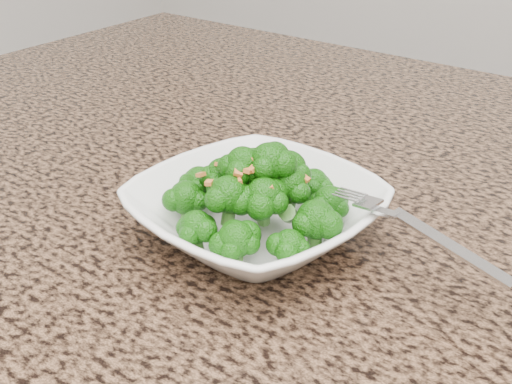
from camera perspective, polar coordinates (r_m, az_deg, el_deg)
The scene contains 5 objects.
granite_counter at distance 0.67m, azimuth 12.01°, elevation -3.09°, with size 1.64×1.04×0.03m, color brown.
bowl at distance 0.60m, azimuth 0.00°, elevation -1.93°, with size 0.22×0.22×0.05m, color white.
broccoli_pile at distance 0.57m, azimuth 0.00°, elevation 3.13°, with size 0.19×0.19×0.06m, color #175F0A, non-canonical shape.
garlic_topping at distance 0.56m, azimuth 0.00°, elevation 6.34°, with size 0.12×0.12×0.01m, color orange, non-canonical shape.
fork at distance 0.55m, azimuth 11.79°, elevation -1.92°, with size 0.18×0.03×0.01m, color silver, non-canonical shape.
Camera 1 is at (0.22, -0.24, 1.23)m, focal length 45.00 mm.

